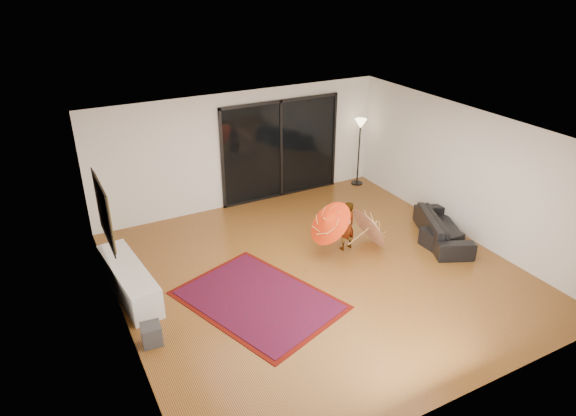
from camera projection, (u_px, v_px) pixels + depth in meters
floor at (318, 273)px, 9.62m from camera, size 7.00×7.00×0.00m
ceiling at (322, 134)px, 8.44m from camera, size 7.00×7.00×0.00m
wall_back at (241, 150)px, 11.81m from camera, size 7.00×0.00×7.00m
wall_front at (469, 319)px, 6.25m from camera, size 7.00×0.00×7.00m
wall_left at (117, 257)px, 7.56m from camera, size 0.00×7.00×7.00m
wall_right at (466, 173)px, 10.51m from camera, size 0.00×7.00×7.00m
sliding_door at (281, 149)px, 12.27m from camera, size 3.06×0.07×2.40m
painting at (104, 211)px, 8.23m from camera, size 0.04×1.28×1.08m
media_console at (129, 280)px, 8.91m from camera, size 0.70×2.05×0.56m
speaker at (152, 334)px, 7.78m from camera, size 0.32×0.32×0.34m
persian_rug at (258, 300)px, 8.84m from camera, size 2.71×3.17×0.02m
sofa at (443, 228)px, 10.65m from camera, size 1.45×2.00×0.54m
ottoman at (441, 239)px, 10.42m from camera, size 0.64×0.64×0.36m
floor_lamp at (360, 133)px, 12.87m from camera, size 0.30×0.30×1.73m
child at (347, 226)px, 10.21m from camera, size 0.41×0.30×1.04m
parasol_orange at (325, 223)px, 9.84m from camera, size 0.77×0.94×0.91m
parasol_white at (376, 223)px, 10.35m from camera, size 0.62×0.97×0.98m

